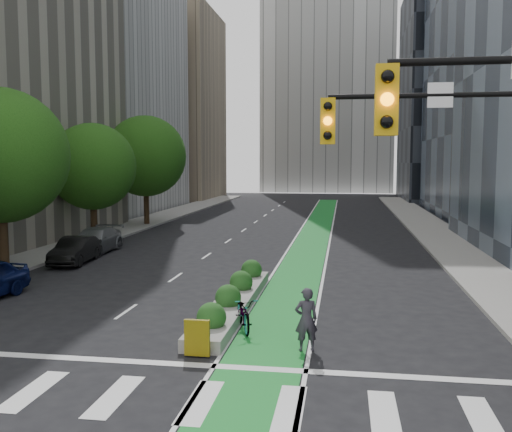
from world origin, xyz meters
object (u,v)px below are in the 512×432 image
(median_planter, at_px, (234,298))
(parked_car_left_mid, at_px, (75,250))
(cyclist, at_px, (306,319))
(parked_car_left_far, at_px, (95,241))
(bicycle, at_px, (244,313))

(median_planter, height_order, parked_car_left_mid, parked_car_left_mid)
(median_planter, relative_size, cyclist, 5.64)
(parked_car_left_far, bearing_deg, cyclist, -50.19)
(bicycle, height_order, parked_car_left_mid, parked_car_left_mid)
(median_planter, xyz_separation_m, parked_car_left_mid, (-9.90, 7.63, 0.32))
(parked_car_left_mid, height_order, parked_car_left_far, parked_car_left_far)
(median_planter, relative_size, parked_car_left_mid, 2.45)
(bicycle, relative_size, parked_car_left_far, 0.41)
(median_planter, height_order, parked_car_left_far, parked_car_left_far)
(median_planter, bearing_deg, cyclist, -55.75)
(parked_car_left_far, bearing_deg, median_planter, -47.90)
(cyclist, bearing_deg, parked_car_left_far, -66.68)
(median_planter, xyz_separation_m, parked_car_left_far, (-10.38, 11.02, 0.35))
(bicycle, distance_m, cyclist, 2.76)
(parked_car_left_mid, bearing_deg, cyclist, -48.77)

